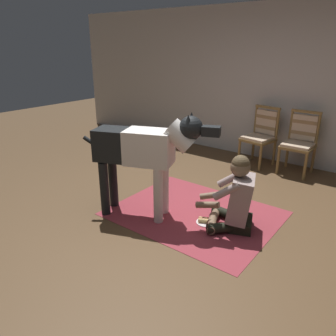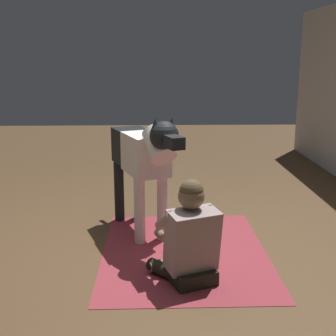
# 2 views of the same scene
# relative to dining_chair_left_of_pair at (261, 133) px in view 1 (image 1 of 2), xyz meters

# --- Properties ---
(ground_plane) EXTENTS (16.08, 16.08, 0.00)m
(ground_plane) POSITION_rel_dining_chair_left_of_pair_xyz_m (0.05, -2.52, -0.54)
(ground_plane) COLOR brown
(back_wall) EXTENTS (9.29, 0.10, 2.60)m
(back_wall) POSITION_rel_dining_chair_left_of_pair_xyz_m (0.05, 0.38, 0.76)
(back_wall) COLOR beige
(back_wall) RESTS_ON ground
(area_rug) EXTENTS (1.91, 1.53, 0.01)m
(area_rug) POSITION_rel_dining_chair_left_of_pair_xyz_m (0.12, -2.19, -0.54)
(area_rug) COLOR #97333D
(area_rug) RESTS_ON ground
(dining_chair_left_of_pair) EXTENTS (0.53, 0.53, 0.98)m
(dining_chair_left_of_pair) POSITION_rel_dining_chair_left_of_pair_xyz_m (0.00, 0.00, 0.00)
(dining_chair_left_of_pair) COLOR olive
(dining_chair_left_of_pair) RESTS_ON ground
(dining_chair_right_of_pair) EXTENTS (0.46, 0.47, 0.98)m
(dining_chair_right_of_pair) POSITION_rel_dining_chair_left_of_pair_xyz_m (0.64, 0.00, 0.00)
(dining_chair_right_of_pair) COLOR olive
(dining_chair_right_of_pair) RESTS_ON ground
(person_sitting_on_floor) EXTENTS (0.70, 0.61, 0.86)m
(person_sitting_on_floor) POSITION_rel_dining_chair_left_of_pair_xyz_m (0.64, -2.19, -0.19)
(person_sitting_on_floor) COLOR black
(person_sitting_on_floor) RESTS_ON ground
(large_dog) EXTENTS (1.53, 0.73, 1.27)m
(large_dog) POSITION_rel_dining_chair_left_of_pair_xyz_m (-0.34, -2.58, 0.28)
(large_dog) COLOR white
(large_dog) RESTS_ON ground
(hot_dog_on_plate) EXTENTS (0.22, 0.22, 0.06)m
(hot_dog_on_plate) POSITION_rel_dining_chair_left_of_pair_xyz_m (0.35, -2.31, -0.52)
(hot_dog_on_plate) COLOR silver
(hot_dog_on_plate) RESTS_ON ground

